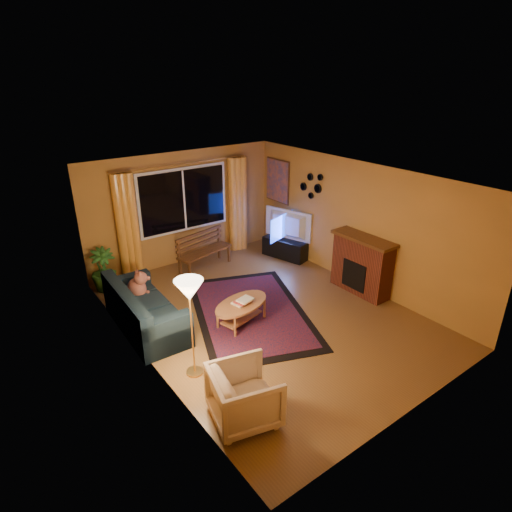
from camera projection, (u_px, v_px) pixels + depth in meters
floor at (266, 315)px, 7.74m from camera, size 4.50×6.00×0.02m
ceiling at (267, 177)px, 6.73m from camera, size 4.50×6.00×0.02m
wall_back at (183, 208)px, 9.45m from camera, size 4.50×0.02×2.50m
wall_left at (140, 288)px, 6.01m from camera, size 0.02×6.00×2.50m
wall_right at (357, 224)px, 8.46m from camera, size 0.02×6.00×2.50m
window at (184, 200)px, 9.32m from camera, size 2.00×0.02×1.30m
curtain_rod at (183, 164)px, 8.97m from camera, size 3.20×0.03×0.03m
curtain_left at (127, 228)px, 8.67m from camera, size 0.36×0.36×2.24m
curtain_right at (237, 205)px, 10.14m from camera, size 0.36×0.36×2.24m
bench at (205, 260)px, 9.46m from camera, size 1.38×0.68×0.40m
potted_plant at (103, 270)px, 8.44m from camera, size 0.52×0.52×0.87m
sofa at (145, 307)px, 7.19m from camera, size 0.90×1.98×0.79m
dog at (137, 285)px, 7.46m from camera, size 0.35×0.45×0.45m
armchair at (245, 393)px, 5.28m from camera, size 0.91×0.95×0.81m
floor_lamp at (192, 329)px, 5.95m from camera, size 0.28×0.28×1.52m
rug at (250, 312)px, 7.79m from camera, size 2.87×3.51×0.02m
coffee_table at (241, 313)px, 7.39m from camera, size 1.35×1.35×0.41m
tv_console at (285, 248)px, 9.99m from camera, size 0.64×1.13×0.45m
television at (286, 226)px, 9.77m from camera, size 0.53×1.18×0.69m
fireplace at (362, 266)px, 8.34m from camera, size 0.40×1.20×1.10m
mirror_cluster at (311, 184)px, 9.17m from camera, size 0.06×0.60×0.56m
painting at (278, 181)px, 10.09m from camera, size 0.04×0.76×0.96m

